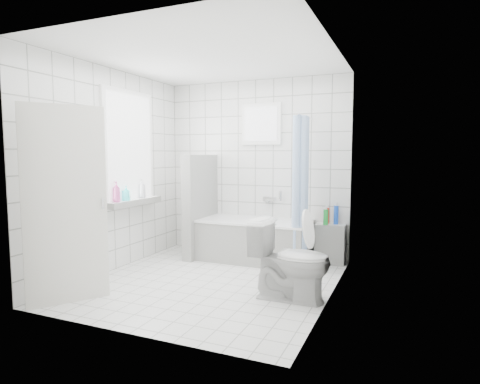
% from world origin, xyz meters
% --- Properties ---
extents(ground, '(3.00, 3.00, 0.00)m').
position_xyz_m(ground, '(0.00, 0.00, 0.00)').
color(ground, white).
rests_on(ground, ground).
extents(ceiling, '(3.00, 3.00, 0.00)m').
position_xyz_m(ceiling, '(0.00, 0.00, 2.60)').
color(ceiling, white).
rests_on(ceiling, ground).
extents(wall_back, '(2.80, 0.02, 2.60)m').
position_xyz_m(wall_back, '(0.00, 1.50, 1.30)').
color(wall_back, white).
rests_on(wall_back, ground).
extents(wall_front, '(2.80, 0.02, 2.60)m').
position_xyz_m(wall_front, '(0.00, -1.50, 1.30)').
color(wall_front, white).
rests_on(wall_front, ground).
extents(wall_left, '(0.02, 3.00, 2.60)m').
position_xyz_m(wall_left, '(-1.40, 0.00, 1.30)').
color(wall_left, white).
rests_on(wall_left, ground).
extents(wall_right, '(0.02, 3.00, 2.60)m').
position_xyz_m(wall_right, '(1.40, 0.00, 1.30)').
color(wall_right, white).
rests_on(wall_right, ground).
extents(window_left, '(0.01, 0.90, 1.40)m').
position_xyz_m(window_left, '(-1.35, 0.30, 1.60)').
color(window_left, white).
rests_on(window_left, wall_left).
extents(window_back, '(0.50, 0.01, 0.50)m').
position_xyz_m(window_back, '(0.10, 1.46, 1.95)').
color(window_back, white).
rests_on(window_back, wall_back).
extents(window_sill, '(0.18, 1.02, 0.08)m').
position_xyz_m(window_sill, '(-1.31, 0.30, 0.86)').
color(window_sill, white).
rests_on(window_sill, wall_left).
extents(door, '(0.48, 0.69, 2.00)m').
position_xyz_m(door, '(-1.03, -1.15, 1.00)').
color(door, silver).
rests_on(door, ground).
extents(bathtub, '(1.55, 0.77, 0.58)m').
position_xyz_m(bathtub, '(0.14, 1.12, 0.29)').
color(bathtub, white).
rests_on(bathtub, ground).
extents(partition_wall, '(0.15, 0.85, 1.50)m').
position_xyz_m(partition_wall, '(-0.71, 1.07, 0.75)').
color(partition_wall, white).
rests_on(partition_wall, ground).
extents(tiled_ledge, '(0.40, 0.24, 0.55)m').
position_xyz_m(tiled_ledge, '(1.16, 1.38, 0.28)').
color(tiled_ledge, white).
rests_on(tiled_ledge, ground).
extents(toilet, '(0.83, 0.48, 0.84)m').
position_xyz_m(toilet, '(1.03, -0.18, 0.42)').
color(toilet, silver).
rests_on(toilet, ground).
extents(curtain_rod, '(0.02, 0.80, 0.02)m').
position_xyz_m(curtain_rod, '(0.85, 1.10, 2.00)').
color(curtain_rod, silver).
rests_on(curtain_rod, wall_back).
extents(shower_curtain, '(0.14, 0.48, 1.78)m').
position_xyz_m(shower_curtain, '(0.85, 0.97, 1.10)').
color(shower_curtain, '#4275C3').
rests_on(shower_curtain, curtain_rod).
extents(tub_faucet, '(0.18, 0.06, 0.06)m').
position_xyz_m(tub_faucet, '(0.24, 1.46, 0.85)').
color(tub_faucet, silver).
rests_on(tub_faucet, wall_back).
extents(sill_bottles, '(0.13, 0.66, 0.27)m').
position_xyz_m(sill_bottles, '(-1.30, 0.19, 1.03)').
color(sill_bottles, silver).
rests_on(sill_bottles, window_sill).
extents(ledge_bottles, '(0.19, 0.18, 0.26)m').
position_xyz_m(ledge_bottles, '(1.15, 1.37, 0.67)').
color(ledge_bottles, blue).
rests_on(ledge_bottles, tiled_ledge).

